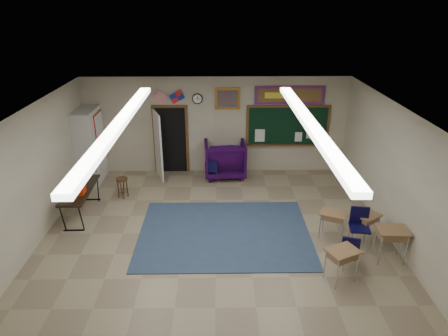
{
  "coord_description": "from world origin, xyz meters",
  "views": [
    {
      "loc": [
        0.07,
        -7.25,
        5.15
      ],
      "look_at": [
        0.2,
        1.5,
        1.38
      ],
      "focal_mm": 32.0,
      "sensor_mm": 36.0,
      "label": 1
    }
  ],
  "objects_px": {
    "student_desk_front_right": "(367,225)",
    "folding_table": "(81,201)",
    "wooden_stool": "(123,187)",
    "wingback_armchair": "(225,158)",
    "student_desk_front_left": "(332,224)"
  },
  "relations": [
    {
      "from": "student_desk_front_right",
      "to": "folding_table",
      "type": "height_order",
      "value": "folding_table"
    },
    {
      "from": "folding_table",
      "to": "wooden_stool",
      "type": "distance_m",
      "value": 1.28
    },
    {
      "from": "wingback_armchair",
      "to": "student_desk_front_right",
      "type": "distance_m",
      "value": 4.82
    },
    {
      "from": "wingback_armchair",
      "to": "folding_table",
      "type": "height_order",
      "value": "wingback_armchair"
    },
    {
      "from": "student_desk_front_left",
      "to": "wooden_stool",
      "type": "xyz_separation_m",
      "value": [
        -5.25,
        2.11,
        -0.08
      ]
    },
    {
      "from": "folding_table",
      "to": "student_desk_front_left",
      "type": "bearing_deg",
      "value": -12.1
    },
    {
      "from": "wingback_armchair",
      "to": "student_desk_front_right",
      "type": "bearing_deg",
      "value": 128.1
    },
    {
      "from": "student_desk_front_right",
      "to": "folding_table",
      "type": "relative_size",
      "value": 0.37
    },
    {
      "from": "student_desk_front_right",
      "to": "wooden_stool",
      "type": "relative_size",
      "value": 1.15
    },
    {
      "from": "wingback_armchair",
      "to": "folding_table",
      "type": "xyz_separation_m",
      "value": [
        -3.67,
        -2.42,
        -0.17
      ]
    },
    {
      "from": "student_desk_front_left",
      "to": "student_desk_front_right",
      "type": "height_order",
      "value": "student_desk_front_left"
    },
    {
      "from": "wingback_armchair",
      "to": "student_desk_front_left",
      "type": "height_order",
      "value": "wingback_armchair"
    },
    {
      "from": "student_desk_front_left",
      "to": "wooden_stool",
      "type": "bearing_deg",
      "value": -175.98
    },
    {
      "from": "student_desk_front_right",
      "to": "folding_table",
      "type": "xyz_separation_m",
      "value": [
        -6.84,
        1.19,
        0.04
      ]
    },
    {
      "from": "wingback_armchair",
      "to": "student_desk_front_right",
      "type": "xyz_separation_m",
      "value": [
        3.17,
        -3.62,
        -0.22
      ]
    }
  ]
}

